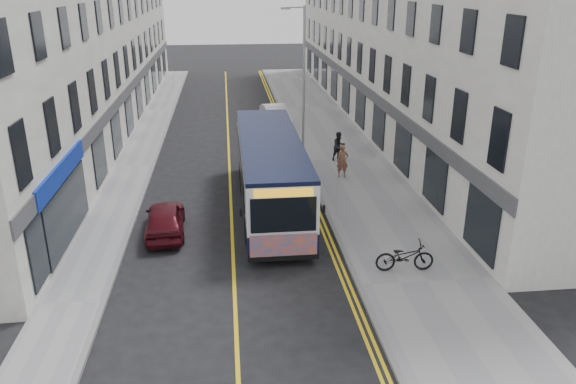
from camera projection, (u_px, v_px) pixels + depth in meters
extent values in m
plane|color=black|center=(234.00, 276.00, 18.78)|extent=(140.00, 140.00, 0.00)
cube|color=gray|center=(344.00, 160.00, 30.54)|extent=(4.50, 64.00, 0.12)
cube|color=gray|center=(134.00, 167.00, 29.38)|extent=(2.00, 64.00, 0.12)
cube|color=slate|center=(304.00, 161.00, 30.31)|extent=(0.18, 64.00, 0.13)
cube|color=slate|center=(153.00, 166.00, 29.49)|extent=(0.18, 64.00, 0.13)
cube|color=yellow|center=(229.00, 165.00, 29.92)|extent=(0.12, 64.00, 0.01)
cube|color=yellow|center=(295.00, 163.00, 30.28)|extent=(0.10, 64.00, 0.01)
cube|color=yellow|center=(299.00, 163.00, 30.30)|extent=(0.10, 64.00, 0.01)
cube|color=white|center=(398.00, 24.00, 37.13)|extent=(6.00, 46.00, 13.00)
cube|color=white|center=(79.00, 26.00, 35.02)|extent=(6.00, 46.00, 13.00)
cylinder|color=#9C9EA5|center=(304.00, 82.00, 30.78)|extent=(0.14, 0.14, 8.00)
cylinder|color=#9C9EA5|center=(295.00, 7.00, 29.33)|extent=(1.00, 0.08, 0.08)
cube|color=#9C9EA5|center=(286.00, 8.00, 29.30)|extent=(0.50, 0.18, 0.12)
cube|color=black|center=(271.00, 192.00, 24.01)|extent=(2.44, 10.75, 0.88)
cube|color=silver|center=(270.00, 162.00, 23.53)|extent=(2.44, 10.75, 1.76)
cube|color=black|center=(270.00, 140.00, 23.19)|extent=(2.46, 10.75, 0.16)
cube|color=black|center=(240.00, 163.00, 24.02)|extent=(0.04, 8.41, 1.12)
cube|color=black|center=(298.00, 162.00, 24.28)|extent=(0.04, 8.41, 1.12)
cube|color=black|center=(284.00, 215.00, 18.56)|extent=(2.20, 0.04, 1.22)
cube|color=#FF5515|center=(284.00, 247.00, 18.98)|extent=(2.30, 0.04, 0.93)
cube|color=orange|center=(283.00, 193.00, 18.27)|extent=(1.96, 0.04, 0.27)
cylinder|color=black|center=(248.00, 231.00, 21.00)|extent=(0.27, 0.98, 0.98)
cylinder|color=black|center=(307.00, 228.00, 21.23)|extent=(0.27, 0.98, 0.98)
cylinder|color=black|center=(243.00, 182.00, 25.99)|extent=(0.27, 0.98, 0.98)
cylinder|color=black|center=(291.00, 180.00, 26.22)|extent=(0.27, 0.98, 0.98)
cylinder|color=black|center=(242.00, 170.00, 27.63)|extent=(0.27, 0.98, 0.98)
cylinder|color=black|center=(286.00, 168.00, 27.85)|extent=(0.27, 0.98, 0.98)
imported|color=black|center=(405.00, 256.00, 18.75)|extent=(2.00, 0.78, 1.03)
imported|color=brown|center=(343.00, 161.00, 27.54)|extent=(0.59, 0.39, 1.61)
imported|color=black|center=(339.00, 146.00, 30.07)|extent=(0.93, 0.84, 1.56)
imported|color=white|center=(276.00, 116.00, 37.41)|extent=(1.96, 4.41, 1.41)
imported|color=#4A0C14|center=(165.00, 219.00, 21.70)|extent=(1.66, 3.74, 1.25)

